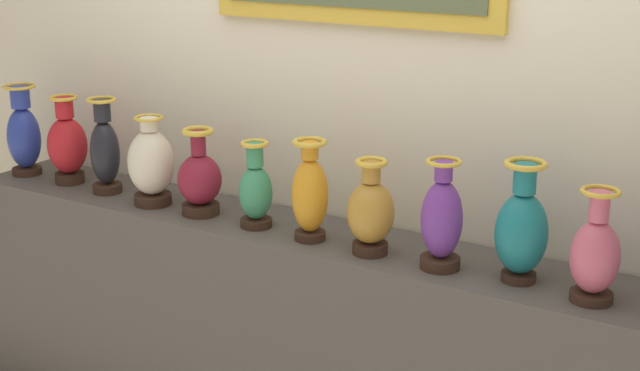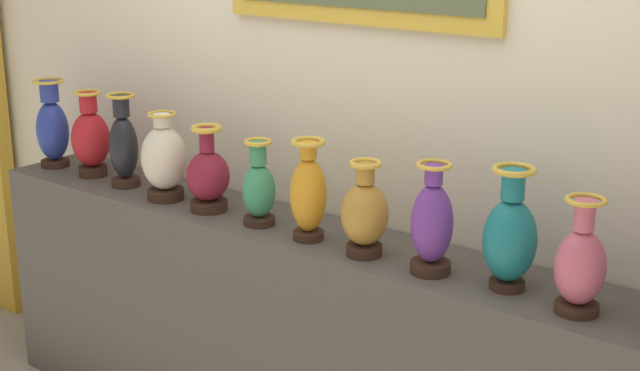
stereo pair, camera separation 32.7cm
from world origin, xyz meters
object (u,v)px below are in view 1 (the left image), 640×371
(vase_burgundy, at_px, (200,179))
(vase_crimson, at_px, (67,145))
(vase_rose, at_px, (595,255))
(vase_jade, at_px, (256,191))
(vase_amber, at_px, (310,194))
(vase_ochre, at_px, (371,212))
(vase_ivory, at_px, (151,164))
(vase_onyx, at_px, (105,151))
(vase_violet, at_px, (442,221))
(vase_teal, at_px, (522,229))
(vase_cobalt, at_px, (24,134))

(vase_burgundy, bearing_deg, vase_crimson, 177.60)
(vase_rose, bearing_deg, vase_jade, 179.44)
(vase_amber, xyz_separation_m, vase_ochre, (0.25, -0.01, -0.02))
(vase_ivory, relative_size, vase_ochre, 1.08)
(vase_jade, bearing_deg, vase_ivory, -179.91)
(vase_jade, bearing_deg, vase_rose, -0.56)
(vase_onyx, distance_m, vase_ochre, 1.27)
(vase_crimson, bearing_deg, vase_ivory, -4.14)
(vase_violet, relative_size, vase_teal, 0.94)
(vase_onyx, xyz_separation_m, vase_ochre, (1.27, -0.04, -0.03))
(vase_ivory, bearing_deg, vase_burgundy, 1.29)
(vase_ivory, relative_size, vase_rose, 1.02)
(vase_cobalt, distance_m, vase_ochre, 1.77)
(vase_rose, bearing_deg, vase_burgundy, 179.36)
(vase_cobalt, height_order, vase_rose, vase_cobalt)
(vase_ivory, height_order, vase_violet, vase_violet)
(vase_onyx, bearing_deg, vase_burgundy, -1.67)
(vase_onyx, xyz_separation_m, vase_amber, (1.02, -0.03, -0.01))
(vase_cobalt, bearing_deg, vase_violet, -1.13)
(vase_ivory, relative_size, vase_teal, 0.91)
(vase_onyx, bearing_deg, vase_ivory, -4.31)
(vase_ivory, height_order, vase_amber, vase_amber)
(vase_ivory, distance_m, vase_jade, 0.51)
(vase_cobalt, distance_m, vase_burgundy, 1.01)
(vase_cobalt, height_order, vase_violet, vase_cobalt)
(vase_cobalt, relative_size, vase_ochre, 1.21)
(vase_amber, distance_m, vase_teal, 0.77)
(vase_burgundy, bearing_deg, vase_ivory, -178.71)
(vase_ochre, bearing_deg, vase_cobalt, 178.55)
(vase_ivory, bearing_deg, vase_ochre, -0.93)
(vase_onyx, xyz_separation_m, vase_violet, (1.53, -0.03, -0.01))
(vase_cobalt, bearing_deg, vase_teal, -0.16)
(vase_crimson, height_order, vase_violet, vase_crimson)
(vase_crimson, distance_m, vase_burgundy, 0.75)
(vase_onyx, relative_size, vase_jade, 1.22)
(vase_onyx, height_order, vase_burgundy, vase_onyx)
(vase_ivory, bearing_deg, vase_teal, 0.83)
(vase_crimson, xyz_separation_m, vase_rose, (2.27, -0.05, -0.02))
(vase_jade, xyz_separation_m, vase_rose, (1.25, -0.01, 0.01))
(vase_teal, bearing_deg, vase_cobalt, 179.84)
(vase_ivory, bearing_deg, vase_onyx, 175.69)
(vase_cobalt, distance_m, vase_onyx, 0.50)
(vase_rose, bearing_deg, vase_onyx, 179.10)
(vase_violet, bearing_deg, vase_crimson, 178.43)
(vase_burgundy, height_order, vase_jade, vase_burgundy)
(vase_jade, bearing_deg, vase_crimson, 177.97)
(vase_onyx, height_order, vase_amber, vase_onyx)
(vase_crimson, xyz_separation_m, vase_violet, (1.77, -0.05, -0.00))
(vase_amber, bearing_deg, vase_crimson, 177.83)
(vase_amber, bearing_deg, vase_burgundy, 178.16)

